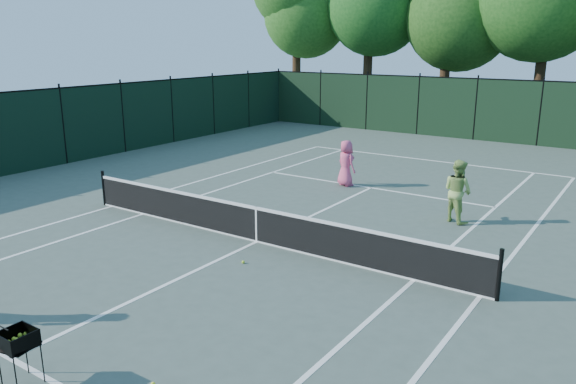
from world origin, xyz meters
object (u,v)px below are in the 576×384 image
Objects in this scene: player_pink at (346,163)px; player_green at (458,191)px; ball_hopper at (18,340)px; loose_ball_midcourt at (243,262)px; loose_ball_near_cart at (153,384)px.

player_green is at bearing -177.74° from player_pink.
ball_hopper is 5.43m from loose_ball_midcourt.
loose_ball_near_cart is (1.60, 1.02, -0.69)m from ball_hopper.
player_green is at bearing 83.57° from loose_ball_near_cart.
ball_hopper is 2.02m from loose_ball_near_cart.
player_pink is at bearing 101.11° from loose_ball_midcourt.
player_pink reaches higher than loose_ball_near_cart.
loose_ball_midcourt is (-2.96, -5.68, -0.84)m from player_green.
player_pink is at bearing 105.53° from loose_ball_near_cart.
player_pink is 7.66m from loose_ball_midcourt.
loose_ball_near_cart is at bearing 110.30° from player_green.
player_green is 6.46m from loose_ball_midcourt.
player_green is (4.42, -1.80, 0.08)m from player_pink.
ball_hopper is at bearing -147.53° from loose_ball_near_cart.
loose_ball_near_cart is 1.00× the size of loose_ball_midcourt.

